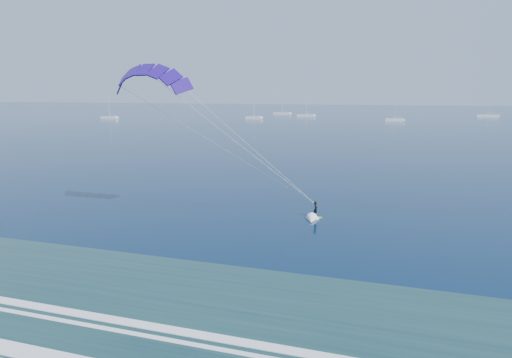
{
  "coord_description": "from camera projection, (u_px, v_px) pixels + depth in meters",
  "views": [
    {
      "loc": [
        15.07,
        -10.1,
        12.34
      ],
      "look_at": [
        3.21,
        26.8,
        4.93
      ],
      "focal_mm": 32.0,
      "sensor_mm": 36.0,
      "label": 1
    }
  ],
  "objects": [
    {
      "name": "sailboat_3",
      "position": [
        395.0,
        120.0,
        193.58
      ],
      "size": [
        7.42,
        2.4,
        10.47
      ],
      "color": "silver",
      "rests_on": "ground"
    },
    {
      "name": "sailboat_4",
      "position": [
        487.0,
        116.0,
        226.78
      ],
      "size": [
        10.04,
        2.4,
        13.47
      ],
      "color": "silver",
      "rests_on": "ground"
    },
    {
      "name": "sailboat_0",
      "position": [
        110.0,
        118.0,
        210.69
      ],
      "size": [
        8.27,
        2.4,
        11.3
      ],
      "color": "silver",
      "rests_on": "ground"
    },
    {
      "name": "sailboat_1",
      "position": [
        254.0,
        118.0,
        210.08
      ],
      "size": [
        7.76,
        2.4,
        10.79
      ],
      "color": "silver",
      "rests_on": "ground"
    },
    {
      "name": "sailboat_2",
      "position": [
        282.0,
        113.0,
        251.81
      ],
      "size": [
        9.83,
        2.4,
        13.1
      ],
      "color": "silver",
      "rests_on": "ground"
    },
    {
      "name": "kitesurfer_rig",
      "position": [
        232.0,
        139.0,
        42.93
      ],
      "size": [
        20.56,
        9.06,
        15.92
      ],
      "color": "#88BC16",
      "rests_on": "ground"
    },
    {
      "name": "sailboat_7",
      "position": [
        306.0,
        115.0,
        230.16
      ],
      "size": [
        9.16,
        2.4,
        11.8
      ],
      "color": "silver",
      "rests_on": "ground"
    }
  ]
}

